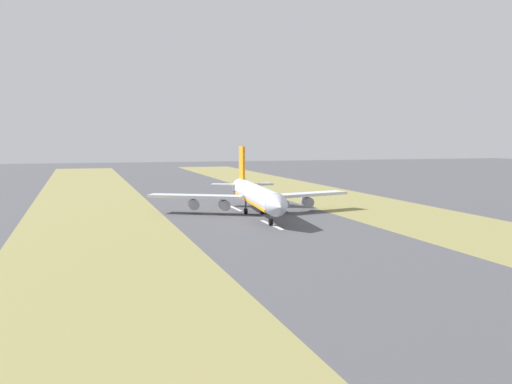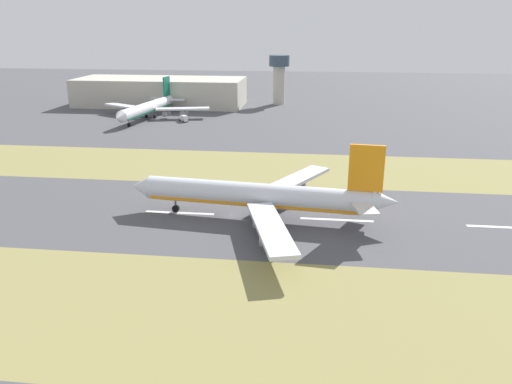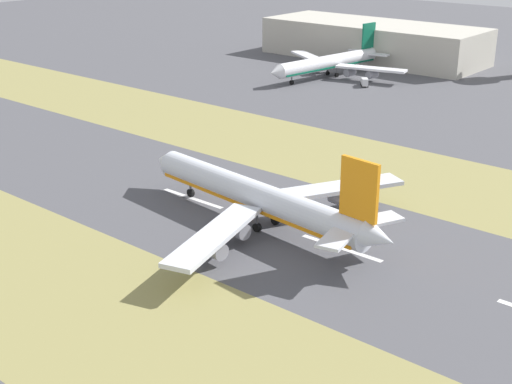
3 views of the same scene
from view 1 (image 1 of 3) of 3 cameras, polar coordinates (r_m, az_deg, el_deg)
name	(u,v)px [view 1 (image 1 of 3)]	position (r m, az deg, el deg)	size (l,w,h in m)	color
ground_plane	(257,218)	(173.03, 0.06, -2.50)	(800.00, 800.00, 0.00)	#4C4C51
grass_median_west	(395,212)	(190.71, 13.13, -1.91)	(40.00, 600.00, 0.01)	olive
grass_median_east	(96,224)	(166.00, -15.02, -3.01)	(40.00, 600.00, 0.01)	olive
centreline_dash_near	(209,196)	(236.60, -4.51, -0.42)	(1.20, 18.00, 0.01)	silver
centreline_dash_mid	(234,208)	(197.88, -2.09, -1.52)	(1.20, 18.00, 0.01)	silver
centreline_dash_far	(272,225)	(159.79, 1.49, -3.14)	(1.20, 18.00, 0.01)	silver
airplane_main_jet	(255,195)	(180.36, -0.11, -0.26)	(63.79, 67.21, 20.20)	silver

